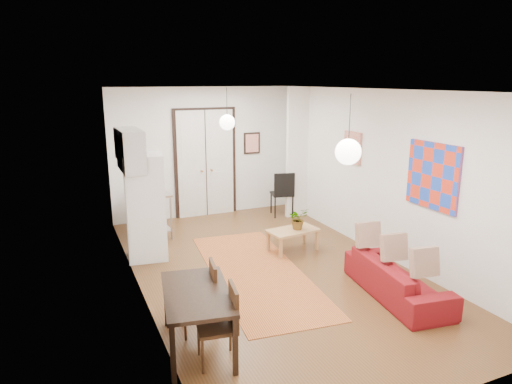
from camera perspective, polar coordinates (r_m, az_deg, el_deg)
name	(u,v)px	position (r m, az deg, el deg)	size (l,w,h in m)	color
floor	(271,270)	(7.64, 1.90, -9.68)	(7.00, 7.00, 0.00)	brown
ceiling	(273,90)	(7.00, 2.09, 12.63)	(4.20, 7.00, 0.02)	white
wall_back	(205,152)	(10.39, -6.43, 4.94)	(4.20, 0.02, 2.90)	silver
wall_front	(442,265)	(4.44, 22.18, -8.40)	(4.20, 0.02, 2.90)	silver
wall_left	(136,198)	(6.57, -14.75, -0.70)	(0.02, 7.00, 2.90)	silver
wall_right	(380,173)	(8.29, 15.20, 2.26)	(0.02, 7.00, 2.90)	silver
double_doors	(206,164)	(10.39, -6.32, 3.54)	(1.44, 0.06, 2.50)	white
stub_partition	(297,153)	(10.24, 5.16, 4.84)	(0.50, 0.10, 2.90)	silver
wall_cabinet	(130,150)	(7.97, -15.43, 5.07)	(0.35, 1.00, 0.70)	silver
painting_popart	(433,176)	(7.33, 21.23, 1.90)	(0.05, 1.00, 1.00)	red
painting_abstract	(353,148)	(8.84, 11.98, 5.45)	(0.05, 0.50, 0.60)	beige
poster_back	(252,143)	(10.73, -0.50, 6.13)	(0.40, 0.03, 0.50)	red
print_left	(117,144)	(8.43, -16.98, 5.78)	(0.03, 0.44, 0.54)	brown
pendant_back	(227,122)	(8.88, -3.63, 8.69)	(0.30, 0.30, 0.80)	silver
pendant_front	(348,152)	(5.33, 11.45, 4.95)	(0.30, 0.30, 0.80)	silver
kilim_rug	(256,272)	(7.54, 0.04, -9.96)	(1.41, 3.76, 0.01)	#C16830
sofa	(397,278)	(6.98, 17.22, -10.25)	(0.73, 1.88, 0.55)	maroon
coffee_table	(293,232)	(8.35, 4.64, -5.05)	(0.96, 0.61, 0.40)	tan
potted_plant	(298,219)	(8.32, 5.28, -3.32)	(0.31, 0.35, 0.39)	#315A28
kitchen_counter	(151,206)	(9.42, -13.05, -1.72)	(0.66, 1.21, 0.90)	#AFB0B4
bowl	(153,193)	(9.04, -12.80, -0.08)	(0.21, 0.21, 0.05)	beige
soap_bottle	(145,184)	(9.55, -13.76, 1.02)	(0.09, 0.08, 0.19)	teal
fridge	(145,207)	(8.07, -13.66, -1.84)	(0.65, 0.65, 1.84)	white
dining_table	(197,298)	(5.37, -7.41, -12.98)	(0.94, 1.40, 0.72)	black
dining_chair_near	(196,290)	(5.84, -7.52, -12.08)	(0.49, 0.63, 0.89)	#372211
dining_chair_far	(214,316)	(5.24, -5.27, -15.21)	(0.49, 0.63, 0.89)	#372211
black_side_chair	(280,189)	(10.51, 3.02, 0.42)	(0.56, 0.57, 1.03)	black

